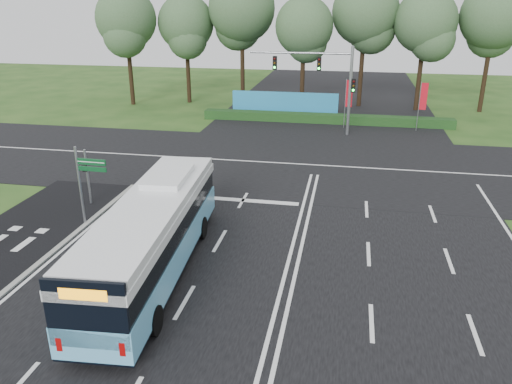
% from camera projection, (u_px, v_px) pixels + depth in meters
% --- Properties ---
extents(ground, '(120.00, 120.00, 0.00)m').
position_uv_depth(ground, '(292.00, 248.00, 22.01)').
color(ground, '#224617').
rests_on(ground, ground).
extents(road_main, '(20.00, 120.00, 0.04)m').
position_uv_depth(road_main, '(292.00, 248.00, 22.00)').
color(road_main, black).
rests_on(road_main, ground).
extents(road_cross, '(120.00, 14.00, 0.05)m').
position_uv_depth(road_cross, '(314.00, 165.00, 33.00)').
color(road_cross, black).
rests_on(road_cross, ground).
extents(kerb_strip, '(0.25, 18.00, 0.12)m').
position_uv_depth(kerb_strip, '(45.00, 258.00, 20.99)').
color(kerb_strip, gray).
rests_on(kerb_strip, ground).
extents(city_bus, '(3.30, 11.98, 3.40)m').
position_uv_depth(city_bus, '(153.00, 235.00, 19.32)').
color(city_bus, '#65BBEA').
rests_on(city_bus, ground).
extents(pedestrian_signal, '(0.28, 0.40, 3.04)m').
position_uv_depth(pedestrian_signal, '(87.00, 175.00, 26.12)').
color(pedestrian_signal, gray).
rests_on(pedestrian_signal, ground).
extents(street_sign, '(1.53, 0.15, 3.92)m').
position_uv_depth(street_sign, '(85.00, 177.00, 23.41)').
color(street_sign, gray).
rests_on(street_sign, ground).
extents(banner_flag_mid, '(0.59, 0.24, 4.15)m').
position_uv_depth(banner_flag_mid, '(348.00, 96.00, 41.69)').
color(banner_flag_mid, gray).
rests_on(banner_flag_mid, ground).
extents(banner_flag_right, '(0.61, 0.07, 4.09)m').
position_uv_depth(banner_flag_right, '(422.00, 99.00, 40.73)').
color(banner_flag_right, gray).
rests_on(banner_flag_right, ground).
extents(traffic_light_gantry, '(8.41, 0.28, 7.00)m').
position_uv_depth(traffic_light_gantry, '(328.00, 76.00, 39.10)').
color(traffic_light_gantry, gray).
rests_on(traffic_light_gantry, ground).
extents(hedge, '(22.00, 1.20, 0.80)m').
position_uv_depth(hedge, '(325.00, 119.00, 44.33)').
color(hedge, '#153915').
rests_on(hedge, ground).
extents(blue_hoarding, '(10.00, 0.30, 2.20)m').
position_uv_depth(blue_hoarding, '(285.00, 104.00, 47.07)').
color(blue_hoarding, '#2284BC').
rests_on(blue_hoarding, ground).
extents(eucalyptus_row, '(41.13, 9.61, 12.81)m').
position_uv_depth(eucalyptus_row, '(307.00, 17.00, 48.28)').
color(eucalyptus_row, black).
rests_on(eucalyptus_row, ground).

